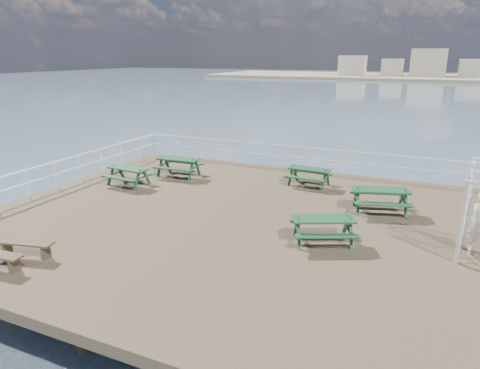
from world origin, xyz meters
name	(u,v)px	position (x,y,z in m)	size (l,w,h in m)	color
ground	(257,224)	(0.00, 0.00, -0.15)	(18.00, 14.00, 0.30)	brown
sea_backdrop	(466,74)	(12.54, 134.07, -0.51)	(300.00, 300.00, 9.20)	#3F5469
railing	(281,175)	(-0.07, 2.57, 0.87)	(17.77, 13.76, 1.10)	silver
picnic_table_a	(178,163)	(-5.22, 3.57, 0.58)	(1.94, 1.60, 0.91)	#163E20
picnic_table_b	(309,173)	(0.51, 4.54, 0.53)	(1.78, 1.47, 0.83)	#163E20
picnic_table_c	(380,195)	(3.58, 2.50, 0.59)	(2.24, 2.00, 0.92)	#163E20
picnic_table_d	(128,172)	(-6.36, 1.50, 0.54)	(1.85, 1.55, 0.84)	#163E20
picnic_table_e	(323,225)	(2.39, -0.82, 0.55)	(2.20, 2.03, 0.86)	#163E20
flat_bench_far	(25,245)	(-4.65, -5.02, 0.34)	(1.60, 0.72, 0.45)	#503C29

